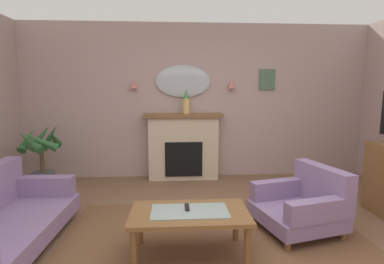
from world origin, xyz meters
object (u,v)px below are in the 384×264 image
(framed_picture, at_px, (267,79))
(fireplace, at_px, (183,147))
(wall_mirror, at_px, (183,81))
(wall_sconce_left, at_px, (134,84))
(mantel_vase_right, at_px, (186,103))
(tv_remote, at_px, (187,208))
(armchair_by_coffee_table, at_px, (303,203))
(coffee_table, at_px, (190,217))
(potted_plant_corner_palm, at_px, (42,157))
(wall_sconce_right, at_px, (232,84))

(framed_picture, bearing_deg, fireplace, -174.23)
(wall_mirror, distance_m, wall_sconce_left, 0.85)
(mantel_vase_right, bearing_deg, tv_remote, -92.25)
(mantel_vase_right, distance_m, armchair_by_coffee_table, 2.55)
(coffee_table, relative_size, potted_plant_corner_palm, 1.04)
(coffee_table, distance_m, tv_remote, 0.10)
(fireplace, bearing_deg, potted_plant_corner_palm, -166.56)
(potted_plant_corner_palm, bearing_deg, framed_picture, 10.37)
(fireplace, distance_m, wall_sconce_left, 1.38)
(fireplace, relative_size, mantel_vase_right, 3.29)
(mantel_vase_right, distance_m, wall_sconce_left, 0.96)
(mantel_vase_right, bearing_deg, framed_picture, 7.08)
(mantel_vase_right, bearing_deg, wall_sconce_left, 172.41)
(wall_sconce_right, bearing_deg, wall_mirror, 176.63)
(wall_mirror, relative_size, framed_picture, 2.67)
(fireplace, bearing_deg, tv_remote, -91.03)
(wall_sconce_right, bearing_deg, tv_remote, -109.71)
(framed_picture, distance_m, coffee_table, 3.32)
(armchair_by_coffee_table, xyz_separation_m, potted_plant_corner_palm, (-3.47, 1.48, 0.23))
(fireplace, distance_m, coffee_table, 2.47)
(wall_sconce_left, xyz_separation_m, armchair_by_coffee_table, (2.13, -2.10, -1.35))
(wall_sconce_left, distance_m, coffee_table, 2.98)
(wall_mirror, height_order, coffee_table, wall_mirror)
(wall_sconce_left, bearing_deg, wall_sconce_right, 0.00)
(wall_sconce_right, relative_size, tv_remote, 0.88)
(coffee_table, bearing_deg, fireplace, 89.48)
(potted_plant_corner_palm, bearing_deg, fireplace, 13.44)
(wall_mirror, height_order, framed_picture, wall_mirror)
(wall_sconce_left, bearing_deg, armchair_by_coffee_table, -44.59)
(armchair_by_coffee_table, bearing_deg, tv_remote, -163.32)
(mantel_vase_right, height_order, armchair_by_coffee_table, mantel_vase_right)
(potted_plant_corner_palm, bearing_deg, wall_mirror, 16.88)
(mantel_vase_right, bearing_deg, wall_sconce_right, 8.53)
(wall_mirror, xyz_separation_m, tv_remote, (-0.04, -2.54, -1.26))
(wall_sconce_left, xyz_separation_m, wall_sconce_right, (1.70, 0.00, 0.00))
(wall_sconce_right, relative_size, armchair_by_coffee_table, 0.14)
(armchair_by_coffee_table, height_order, potted_plant_corner_palm, potted_plant_corner_palm)
(fireplace, xyz_separation_m, wall_sconce_left, (-0.85, 0.09, 1.09))
(fireplace, distance_m, tv_remote, 2.41)
(tv_remote, relative_size, armchair_by_coffee_table, 0.16)
(wall_mirror, relative_size, coffee_table, 0.87)
(mantel_vase_right, xyz_separation_m, wall_mirror, (-0.05, 0.17, 0.36))
(wall_sconce_right, bearing_deg, potted_plant_corner_palm, -168.57)
(mantel_vase_right, distance_m, wall_mirror, 0.40)
(wall_mirror, relative_size, wall_sconce_right, 6.86)
(fireplace, xyz_separation_m, framed_picture, (1.50, 0.15, 1.18))
(wall_mirror, bearing_deg, tv_remote, -90.98)
(mantel_vase_right, xyz_separation_m, wall_sconce_right, (0.80, 0.12, 0.31))
(coffee_table, bearing_deg, wall_sconce_right, 71.18)
(framed_picture, distance_m, potted_plant_corner_palm, 3.94)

